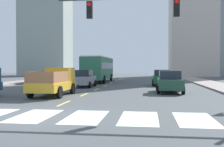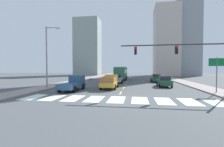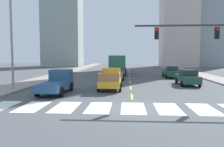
{
  "view_description": "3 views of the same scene",
  "coord_description": "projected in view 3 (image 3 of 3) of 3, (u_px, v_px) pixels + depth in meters",
  "views": [
    {
      "loc": [
        4.65,
        -11.06,
        2.01
      ],
      "look_at": [
        1.24,
        15.11,
        1.4
      ],
      "focal_mm": 45.2,
      "sensor_mm": 36.0,
      "label": 1
    },
    {
      "loc": [
        1.75,
        -14.46,
        2.92
      ],
      "look_at": [
        -2.08,
        10.73,
        2.09
      ],
      "focal_mm": 25.02,
      "sensor_mm": 36.0,
      "label": 2
    },
    {
      "loc": [
        -0.39,
        -13.99,
        3.28
      ],
      "look_at": [
        -1.85,
        7.96,
        1.52
      ],
      "focal_mm": 36.49,
      "sensor_mm": 36.0,
      "label": 3
    }
  ],
  "objects": [
    {
      "name": "lane_dash_5",
      "position": [
        129.0,
        73.0,
        42.99
      ],
      "size": [
        0.16,
        2.4,
        0.01
      ],
      "primitive_type": "cube",
      "color": "#E0C253",
      "rests_on": "ground"
    },
    {
      "name": "crosswalk_stripe_5",
      "position": [
        168.0,
        109.0,
        14.0
      ],
      "size": [
        1.48,
        3.22,
        0.01
      ],
      "primitive_type": "cube",
      "color": "silver",
      "rests_on": "ground"
    },
    {
      "name": "lane_dash_6",
      "position": [
        129.0,
        71.0,
        47.96
      ],
      "size": [
        0.16,
        2.4,
        0.01
      ],
      "primitive_type": "cube",
      "color": "#E0C253",
      "rests_on": "ground"
    },
    {
      "name": "block_mid_left",
      "position": [
        62.0,
        24.0,
        67.89
      ],
      "size": [
        11.04,
        8.05,
        24.99
      ],
      "primitive_type": "cube",
      "color": "#919D96",
      "rests_on": "ground"
    },
    {
      "name": "sedan_far",
      "position": [
        188.0,
        77.0,
        24.97
      ],
      "size": [
        2.02,
        4.4,
        1.72
      ],
      "rotation": [
        0.0,
        0.0,
        0.03
      ],
      "color": "#234936",
      "rests_on": "ground"
    },
    {
      "name": "lane_dash_3",
      "position": [
        130.0,
        78.0,
        33.04
      ],
      "size": [
        0.16,
        2.4,
        0.01
      ],
      "primitive_type": "cube",
      "color": "#E0C253",
      "rests_on": "ground"
    },
    {
      "name": "sedan_mid",
      "position": [
        116.0,
        73.0,
        30.65
      ],
      "size": [
        2.02,
        4.4,
        1.72
      ],
      "rotation": [
        0.0,
        0.0,
        -0.01
      ],
      "color": "#8F9299",
      "rests_on": "ground"
    },
    {
      "name": "pickup_stakebed",
      "position": [
        111.0,
        79.0,
        22.47
      ],
      "size": [
        2.18,
        5.2,
        1.96
      ],
      "rotation": [
        0.0,
        0.0,
        0.03
      ],
      "color": "gold",
      "rests_on": "ground"
    },
    {
      "name": "streetlight_left",
      "position": [
        13.0,
        37.0,
        21.1
      ],
      "size": [
        2.2,
        0.28,
        9.0
      ],
      "color": "gray",
      "rests_on": "ground"
    },
    {
      "name": "crosswalk_stripe_4",
      "position": [
        133.0,
        108.0,
        14.15
      ],
      "size": [
        1.48,
        3.22,
        0.01
      ],
      "primitive_type": "cube",
      "color": "silver",
      "rests_on": "ground"
    },
    {
      "name": "crosswalk_stripe_6",
      "position": [
        203.0,
        109.0,
        13.86
      ],
      "size": [
        1.48,
        3.22,
        0.01
      ],
      "primitive_type": "cube",
      "color": "silver",
      "rests_on": "ground"
    },
    {
      "name": "crosswalk_stripe_1",
      "position": [
        33.0,
        106.0,
        14.57
      ],
      "size": [
        1.48,
        3.22,
        0.01
      ],
      "primitive_type": "cube",
      "color": "silver",
      "rests_on": "ground"
    },
    {
      "name": "sedan_near_right",
      "position": [
        171.0,
        72.0,
        33.29
      ],
      "size": [
        2.02,
        4.4,
        1.72
      ],
      "rotation": [
        0.0,
        0.0,
        -0.01
      ],
      "color": "#134B26",
      "rests_on": "ground"
    },
    {
      "name": "lane_dash_4",
      "position": [
        129.0,
        75.0,
        38.02
      ],
      "size": [
        0.16,
        2.4,
        0.01
      ],
      "primitive_type": "cube",
      "color": "#E0C253",
      "rests_on": "ground"
    },
    {
      "name": "crosswalk_stripe_0",
      "position": [
        1.0,
        106.0,
        14.71
      ],
      "size": [
        1.48,
        3.22,
        0.01
      ],
      "primitive_type": "cube",
      "color": "silver",
      "rests_on": "ground"
    },
    {
      "name": "crosswalk_stripe_2",
      "position": [
        66.0,
        107.0,
        14.43
      ],
      "size": [
        1.48,
        3.22,
        0.01
      ],
      "primitive_type": "cube",
      "color": "silver",
      "rests_on": "ground"
    },
    {
      "name": "sidewalk_right",
      "position": [
        215.0,
        79.0,
        31.27
      ],
      "size": [
        3.21,
        110.0,
        0.15
      ],
      "primitive_type": "cube",
      "color": "gray",
      "rests_on": "ground"
    },
    {
      "name": "ground_plane",
      "position": [
        133.0,
        108.0,
        14.15
      ],
      "size": [
        160.0,
        160.0,
        0.0
      ],
      "primitive_type": "plane",
      "color": "#474C4E"
    },
    {
      "name": "crosswalk_stripe_3",
      "position": [
        99.0,
        108.0,
        14.29
      ],
      "size": [
        1.48,
        3.22,
        0.01
      ],
      "primitive_type": "cube",
      "color": "silver",
      "rests_on": "ground"
    },
    {
      "name": "city_bus",
      "position": [
        118.0,
        63.0,
        39.52
      ],
      "size": [
        2.72,
        10.8,
        3.32
      ],
      "rotation": [
        0.0,
        0.0,
        -0.01
      ],
      "color": "#2C6B4A",
      "rests_on": "ground"
    },
    {
      "name": "lane_dash_1",
      "position": [
        131.0,
        88.0,
        23.1
      ],
      "size": [
        0.16,
        2.4,
        0.01
      ],
      "primitive_type": "cube",
      "color": "#E0C253",
      "rests_on": "ground"
    },
    {
      "name": "sidewalk_left",
      "position": [
        48.0,
        78.0,
        32.82
      ],
      "size": [
        3.21,
        110.0,
        0.15
      ],
      "primitive_type": "cube",
      "color": "gray",
      "rests_on": "ground"
    },
    {
      "name": "block_mid_right",
      "position": [
        178.0,
        17.0,
        64.5
      ],
      "size": [
        9.64,
        9.27,
        28.38
      ],
      "primitive_type": "cube",
      "color": "beige",
      "rests_on": "ground"
    },
    {
      "name": "pickup_dark",
      "position": [
        57.0,
        82.0,
        19.92
      ],
      "size": [
        2.18,
        5.2,
        1.96
      ],
      "rotation": [
        0.0,
        0.0,
        -0.03
      ],
      "color": "#295076",
      "rests_on": "ground"
    },
    {
      "name": "lane_dash_7",
      "position": [
        129.0,
        69.0,
        52.94
      ],
      "size": [
        0.16,
        2.4,
        0.01
      ],
      "primitive_type": "cube",
      "color": "#E0C253",
      "rests_on": "ground"
    },
    {
      "name": "lane_dash_2",
      "position": [
        130.0,
        82.0,
        28.07
      ],
      "size": [
        0.16,
        2.4,
        0.01
      ],
      "primitive_type": "cube",
      "color": "#E0C253",
      "rests_on": "ground"
    },
    {
      "name": "lane_dash_0",
      "position": [
        132.0,
        96.0,
        18.12
      ],
      "size": [
        0.16,
        2.4,
        0.01
      ],
      "primitive_type": "cube",
      "color": "#E0C253",
      "rests_on": "ground"
    }
  ]
}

